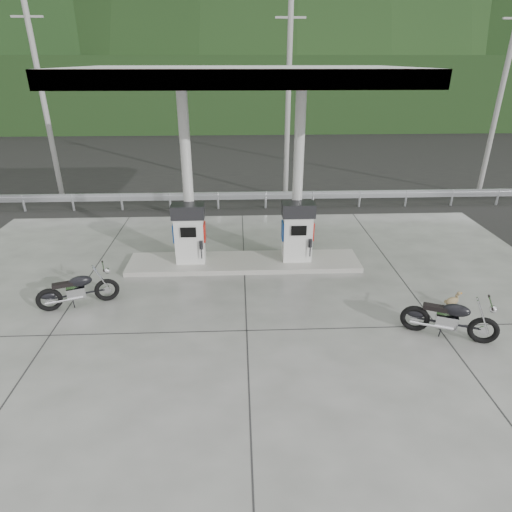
{
  "coord_description": "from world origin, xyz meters",
  "views": [
    {
      "loc": [
        -0.13,
        -9.27,
        5.76
      ],
      "look_at": [
        0.3,
        1.0,
        1.0
      ],
      "focal_mm": 30.0,
      "sensor_mm": 36.0,
      "label": 1
    }
  ],
  "objects_px": {
    "gas_pump_right": "(297,232)",
    "motorcycle_right": "(449,319)",
    "gas_pump_left": "(190,234)",
    "motorcycle_left": "(78,290)",
    "duck": "(452,301)"
  },
  "relations": [
    {
      "from": "gas_pump_right",
      "to": "motorcycle_right",
      "type": "xyz_separation_m",
      "value": [
        2.93,
        -3.9,
        -0.59
      ]
    },
    {
      "from": "gas_pump_left",
      "to": "motorcycle_right",
      "type": "bearing_deg",
      "value": -32.47
    },
    {
      "from": "motorcycle_left",
      "to": "motorcycle_right",
      "type": "distance_m",
      "value": 8.92
    },
    {
      "from": "duck",
      "to": "motorcycle_right",
      "type": "bearing_deg",
      "value": -142.15
    },
    {
      "from": "gas_pump_left",
      "to": "motorcycle_left",
      "type": "relative_size",
      "value": 0.97
    },
    {
      "from": "motorcycle_left",
      "to": "gas_pump_right",
      "type": "bearing_deg",
      "value": 1.25
    },
    {
      "from": "motorcycle_right",
      "to": "duck",
      "type": "relative_size",
      "value": 4.0
    },
    {
      "from": "gas_pump_left",
      "to": "motorcycle_right",
      "type": "distance_m",
      "value": 7.29
    },
    {
      "from": "gas_pump_left",
      "to": "motorcycle_left",
      "type": "height_order",
      "value": "gas_pump_left"
    },
    {
      "from": "gas_pump_left",
      "to": "motorcycle_right",
      "type": "relative_size",
      "value": 0.93
    },
    {
      "from": "gas_pump_left",
      "to": "duck",
      "type": "distance_m",
      "value": 7.37
    },
    {
      "from": "gas_pump_right",
      "to": "motorcycle_left",
      "type": "xyz_separation_m",
      "value": [
        -5.83,
        -2.19,
        -0.61
      ]
    },
    {
      "from": "gas_pump_right",
      "to": "motorcycle_right",
      "type": "distance_m",
      "value": 4.91
    },
    {
      "from": "gas_pump_right",
      "to": "duck",
      "type": "xyz_separation_m",
      "value": [
        3.6,
        -2.69,
        -0.88
      ]
    },
    {
      "from": "gas_pump_right",
      "to": "duck",
      "type": "relative_size",
      "value": 3.72
    }
  ]
}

